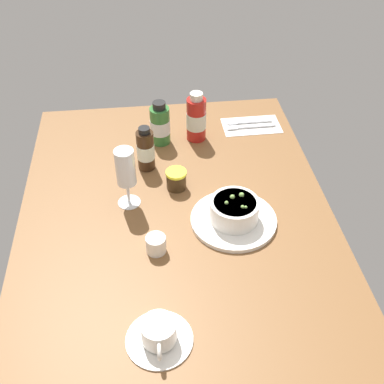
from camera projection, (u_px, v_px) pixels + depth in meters
ground_plane at (176, 213)px, 130.95cm from camera, size 110.00×84.00×3.00cm
porridge_bowl at (234, 213)px, 124.18cm from camera, size 22.67×22.67×7.80cm
cutlery_setting at (250, 125)px, 160.81cm from camera, size 11.37×19.38×0.90cm
coffee_cup at (159, 334)px, 97.91cm from camera, size 14.15×14.15×5.78cm
creamer_jug at (156, 244)px, 116.90cm from camera, size 4.97×5.99×5.20cm
wine_glass at (126, 170)px, 124.45cm from camera, size 6.26×6.26×17.55cm
jam_jar at (176, 179)px, 134.93cm from camera, size 5.91×5.91×5.70cm
sauce_bottle_red at (196, 119)px, 150.72cm from camera, size 6.28×6.28×16.34cm
sauce_bottle_brown at (146, 150)px, 139.68cm from camera, size 5.20×5.20×14.03cm
sauce_bottle_green at (160, 125)px, 149.81cm from camera, size 6.29×6.29×14.38cm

